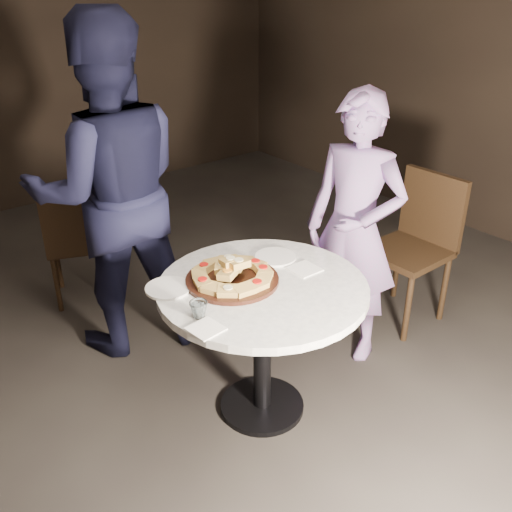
# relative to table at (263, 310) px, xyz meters

# --- Properties ---
(floor) EXTENTS (7.00, 7.00, 0.00)m
(floor) POSITION_rel_table_xyz_m (-0.10, 0.12, -0.60)
(floor) COLOR black
(floor) RESTS_ON ground
(table) EXTENTS (1.29, 1.29, 0.74)m
(table) POSITION_rel_table_xyz_m (0.00, 0.00, 0.00)
(table) COLOR black
(table) RESTS_ON ground
(serving_board) EXTENTS (0.56, 0.56, 0.02)m
(serving_board) POSITION_rel_table_xyz_m (-0.09, 0.11, 0.15)
(serving_board) COLOR black
(serving_board) RESTS_ON table
(focaccia_pile) EXTENTS (0.39, 0.38, 0.10)m
(focaccia_pile) POSITION_rel_table_xyz_m (-0.09, 0.11, 0.19)
(focaccia_pile) COLOR #B28C45
(focaccia_pile) RESTS_ON serving_board
(plate_left) EXTENTS (0.27, 0.27, 0.01)m
(plate_left) POSITION_rel_table_xyz_m (-0.36, 0.24, 0.14)
(plate_left) COLOR white
(plate_left) RESTS_ON table
(plate_right) EXTENTS (0.25, 0.25, 0.01)m
(plate_right) POSITION_rel_table_xyz_m (0.22, 0.17, 0.14)
(plate_right) COLOR white
(plate_right) RESTS_ON table
(water_glass) EXTENTS (0.08, 0.08, 0.07)m
(water_glass) POSITION_rel_table_xyz_m (-0.38, -0.04, 0.17)
(water_glass) COLOR silver
(water_glass) RESTS_ON table
(napkin_near) EXTENTS (0.14, 0.14, 0.01)m
(napkin_near) POSITION_rel_table_xyz_m (-0.41, -0.14, 0.14)
(napkin_near) COLOR white
(napkin_near) RESTS_ON table
(napkin_far) EXTENTS (0.14, 0.14, 0.01)m
(napkin_far) POSITION_rel_table_xyz_m (0.25, -0.01, 0.14)
(napkin_far) COLOR white
(napkin_far) RESTS_ON table
(chair_far) EXTENTS (0.51, 0.52, 0.82)m
(chair_far) POSITION_rel_table_xyz_m (-0.27, 1.58, -0.13)
(chair_far) COLOR black
(chair_far) RESTS_ON ground
(chair_right) EXTENTS (0.47, 0.45, 0.94)m
(chair_right) POSITION_rel_table_xyz_m (1.35, 0.11, -0.06)
(chair_right) COLOR black
(chair_right) RESTS_ON ground
(diner_navy) EXTENTS (1.11, 0.98, 1.91)m
(diner_navy) POSITION_rel_table_xyz_m (-0.24, 1.03, 0.35)
(diner_navy) COLOR black
(diner_navy) RESTS_ON ground
(diner_teal) EXTENTS (0.52, 0.65, 1.54)m
(diner_teal) POSITION_rel_table_xyz_m (0.74, 0.11, 0.16)
(diner_teal) COLOR slate
(diner_teal) RESTS_ON ground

